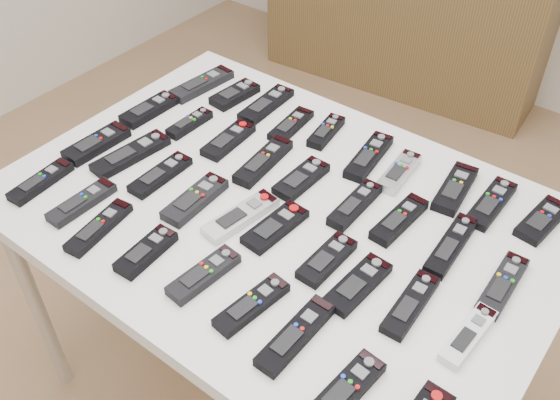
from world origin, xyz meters
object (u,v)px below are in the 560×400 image
Objects in this scene: remote_10 at (149,110)px; remote_18 at (502,285)px; table at (280,225)px; remote_34 at (252,305)px; remote_7 at (455,188)px; remote_30 at (82,202)px; remote_12 at (228,140)px; remote_21 at (161,175)px; remote_5 at (369,157)px; remote_22 at (195,199)px; remote_15 at (355,205)px; remote_28 at (468,336)px; remote_31 at (99,227)px; remote_27 at (410,304)px; remote_3 at (291,125)px; remote_36 at (347,389)px; remote_8 at (491,203)px; remote_25 at (327,259)px; remote_13 at (263,161)px; remote_4 at (326,132)px; remote_35 at (296,335)px; remote_29 at (41,181)px; remote_11 at (190,123)px; remote_16 at (399,220)px; remote_20 at (131,154)px; remote_32 at (146,252)px; remote_14 at (301,179)px; remote_17 at (451,245)px; remote_19 at (97,143)px; sideboard at (404,20)px; remote_26 at (358,284)px; remote_23 at (241,216)px; remote_24 at (275,227)px; remote_1 at (235,95)px; remote_33 at (204,274)px; remote_9 at (542,220)px; remote_2 at (266,104)px.

remote_10 reaches higher than remote_18.
table is 0.31m from remote_34.
remote_30 is at bearing -146.10° from remote_7.
remote_12 is 0.21m from remote_21.
remote_22 is at bearing -128.17° from remote_5.
remote_15 is at bearing 34.98° from table.
remote_28 and remote_31 have the same top height.
remote_27 is (0.31, -0.35, -0.00)m from remote_5.
remote_3 is 0.97× the size of remote_36.
remote_10 reaches higher than remote_8.
remote_13 is at bearing 151.82° from remote_25.
remote_21 is at bearing -141.45° from remote_5.
remote_35 is at bearing -68.52° from remote_4.
remote_11 is at bearing 69.62° from remote_29.
remote_12 is 0.84× the size of remote_13.
remote_16 is at bearing 21.30° from remote_21.
remote_4 is 0.50m from remote_20.
remote_32 is (-0.42, -0.58, 0.00)m from remote_7.
remote_22 is at bearing -124.19° from remote_14.
remote_17 reaches higher than remote_27.
remote_16 is at bearing 24.42° from remote_29.
remote_28 is 0.83× the size of remote_35.
remote_13 is 1.11× the size of remote_19.
remote_8 is at bearing 26.15° from remote_19.
remote_10 is 0.85× the size of remote_13.
remote_10 is at bearing 88.79° from remote_29.
remote_12 and remote_28 have the same top height.
remote_26 is (0.91, -1.94, 0.45)m from sideboard.
remote_23 is at bearing 157.59° from remote_36.
remote_24 is (0.55, 0.04, -0.00)m from remote_19.
remote_20 is at bearing 104.55° from remote_30.
sideboard is 1.71m from remote_3.
remote_1 is 0.60m from remote_31.
remote_7 is 0.84m from remote_10.
table is at bearing 146.10° from remote_36.
remote_12 is 0.34m from remote_24.
remote_8 is at bearing 16.42° from remote_13.
remote_5 is 0.46m from remote_27.
sideboard is 2.22m from remote_27.
table is at bearing -142.34° from remote_8.
remote_8 is 0.18m from remote_17.
remote_23 is at bearing -42.57° from remote_1.
remote_32 is at bearing -163.38° from remote_33.
sideboard is at bearing 133.41° from remote_9.
remote_15 reaches higher than remote_11.
remote_26 reaches higher than remote_3.
remote_33 is (-0.29, -0.55, 0.00)m from remote_7.
remote_31 is at bearing -104.53° from remote_3.
remote_19 is 1.07× the size of remote_33.
remote_2 is 1.14× the size of remote_34.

